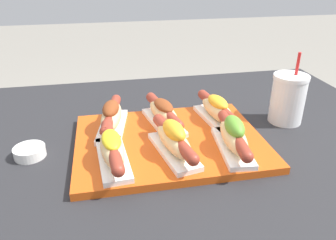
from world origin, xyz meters
name	(u,v)px	position (x,y,z in m)	size (l,w,h in m)	color
serving_tray	(170,141)	(-0.01, 0.01, 0.74)	(0.45, 0.34, 0.02)	#CC4C14
hot_dog_0	(112,148)	(-0.15, -0.06, 0.78)	(0.07, 0.22, 0.07)	white
hot_dog_1	(174,140)	(-0.01, -0.06, 0.78)	(0.09, 0.21, 0.08)	white
hot_dog_2	(233,136)	(0.12, -0.07, 0.78)	(0.08, 0.22, 0.08)	white
hot_dog_3	(112,117)	(-0.14, 0.09, 0.78)	(0.09, 0.21, 0.07)	white
hot_dog_4	(163,113)	(-0.01, 0.09, 0.78)	(0.09, 0.21, 0.07)	white
hot_dog_5	(217,110)	(0.14, 0.08, 0.78)	(0.08, 0.22, 0.07)	white
sauce_bowl	(30,151)	(-0.33, 0.02, 0.74)	(0.07, 0.07, 0.02)	white
drink_cup	(288,99)	(0.34, 0.08, 0.80)	(0.09, 0.09, 0.20)	white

